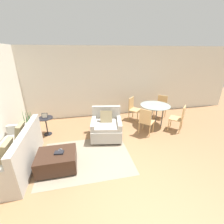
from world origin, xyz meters
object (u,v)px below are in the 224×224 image
object	(u,v)px
ottoman	(57,160)
picture_frame	(45,116)
dining_table	(155,108)
dining_chair_far_left	(133,107)
couch	(16,156)
side_table	(46,123)
potted_plant	(30,130)
armchair	(106,127)
tv_remote_primary	(59,151)
book_stack	(59,153)
dining_chair_near_right	(179,117)
tv_remote_secondary	(61,150)
dining_chair_far_right	(161,105)
dining_chair_near_left	(146,120)

from	to	relation	value
ottoman	picture_frame	world-z (taller)	picture_frame
dining_table	dining_chair_far_left	world-z (taller)	dining_chair_far_left
dining_chair_far_left	couch	bearing A→B (deg)	-151.05
side_table	dining_table	size ratio (longest dim) A/B	0.57
couch	side_table	size ratio (longest dim) A/B	3.21
potted_plant	armchair	bearing A→B (deg)	-14.18
dining_chair_far_left	ottoman	bearing A→B (deg)	-139.81
ottoman	tv_remote_primary	xyz separation A→B (m)	(0.06, 0.08, 0.19)
book_stack	dining_chair_near_right	bearing A→B (deg)	15.35
armchair	tv_remote_primary	xyz separation A→B (m)	(-1.29, -1.05, 0.07)
ottoman	tv_remote_primary	world-z (taller)	tv_remote_primary
picture_frame	book_stack	bearing A→B (deg)	-71.20
tv_remote_primary	potted_plant	distance (m)	1.99
armchair	dining_chair_near_right	xyz separation A→B (m)	(2.45, -0.12, 0.17)
potted_plant	side_table	world-z (taller)	potted_plant
couch	ottoman	distance (m)	0.96
potted_plant	side_table	xyz separation A→B (m)	(0.52, -0.04, 0.22)
ottoman	potted_plant	distance (m)	2.02
tv_remote_secondary	picture_frame	bearing A→B (deg)	110.97
armchair	picture_frame	xyz separation A→B (m)	(-1.87, 0.56, 0.32)
book_stack	dining_chair_near_right	xyz separation A→B (m)	(3.74, 1.03, 0.08)
dining_chair_far_left	dining_chair_far_right	xyz separation A→B (m)	(1.19, 0.00, 0.00)
potted_plant	dining_chair_far_left	world-z (taller)	potted_plant
ottoman	dining_table	xyz separation A→B (m)	(3.21, 1.61, 0.45)
dining_chair_near_left	potted_plant	bearing A→B (deg)	168.82
dining_chair_far_right	dining_table	bearing A→B (deg)	-135.00
potted_plant	ottoman	bearing A→B (deg)	-59.42
dining_chair_near_left	dining_chair_far_left	distance (m)	1.19
ottoman	dining_chair_far_left	size ratio (longest dim) A/B	0.95
armchair	dining_chair_near_right	world-z (taller)	armchair
dining_table	dining_chair_far_right	bearing A→B (deg)	45.00
armchair	dining_table	xyz separation A→B (m)	(1.86, 0.48, 0.33)
side_table	dining_chair_far_left	size ratio (longest dim) A/B	0.66
picture_frame	dining_chair_far_left	xyz separation A→B (m)	(3.13, 0.51, -0.15)
picture_frame	dining_chair_far_right	bearing A→B (deg)	6.78
couch	picture_frame	bearing A→B (deg)	74.01
armchair	dining_chair_far_left	xyz separation A→B (m)	(1.26, 1.07, 0.17)
armchair	dining_table	size ratio (longest dim) A/B	1.03
ottoman	tv_remote_secondary	xyz separation A→B (m)	(0.10, 0.10, 0.19)
couch	tv_remote_primary	world-z (taller)	couch
couch	dining_chair_far_left	world-z (taller)	couch
book_stack	side_table	xyz separation A→B (m)	(-0.58, 1.71, -0.01)
armchair	potted_plant	distance (m)	2.46
book_stack	dining_chair_far_right	distance (m)	4.35
picture_frame	dining_chair_far_right	size ratio (longest dim) A/B	0.19
ottoman	tv_remote_primary	size ratio (longest dim) A/B	5.89
dining_chair_far_right	tv_remote_primary	bearing A→B (deg)	-150.39
ottoman	tv_remote_primary	bearing A→B (deg)	52.13
book_stack	dining_chair_near_left	bearing A→B (deg)	21.96
potted_plant	side_table	distance (m)	0.56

